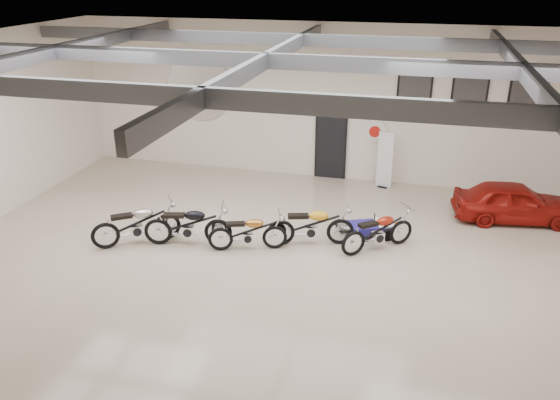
% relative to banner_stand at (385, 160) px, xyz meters
% --- Properties ---
extents(floor, '(16.00, 12.00, 0.01)m').
position_rel_banner_stand_xyz_m(floor, '(-2.31, -5.50, -0.92)').
color(floor, '#C4AF95').
rests_on(floor, ground).
extents(ceiling, '(16.00, 12.00, 0.01)m').
position_rel_banner_stand_xyz_m(ceiling, '(-2.31, -5.50, 4.08)').
color(ceiling, slate).
rests_on(ceiling, back_wall).
extents(back_wall, '(16.00, 0.02, 5.00)m').
position_rel_banner_stand_xyz_m(back_wall, '(-2.31, 0.50, 1.58)').
color(back_wall, silver).
rests_on(back_wall, floor).
extents(ceiling_beams, '(15.80, 11.80, 0.32)m').
position_rel_banner_stand_xyz_m(ceiling_beams, '(-2.31, -5.50, 3.83)').
color(ceiling_beams, '#515358').
rests_on(ceiling_beams, ceiling).
extents(door, '(0.92, 0.08, 2.10)m').
position_rel_banner_stand_xyz_m(door, '(-1.81, 0.45, 0.13)').
color(door, black).
rests_on(door, back_wall).
extents(logo_plaque, '(2.30, 0.06, 1.16)m').
position_rel_banner_stand_xyz_m(logo_plaque, '(-6.31, 0.45, 1.88)').
color(logo_plaque, silver).
rests_on(logo_plaque, back_wall).
extents(poster_left, '(1.05, 0.08, 1.35)m').
position_rel_banner_stand_xyz_m(poster_left, '(0.69, 0.46, 2.18)').
color(poster_left, black).
rests_on(poster_left, back_wall).
extents(poster_mid, '(1.05, 0.08, 1.35)m').
position_rel_banner_stand_xyz_m(poster_mid, '(2.29, 0.46, 2.18)').
color(poster_mid, black).
rests_on(poster_mid, back_wall).
extents(poster_right, '(1.05, 0.08, 1.35)m').
position_rel_banner_stand_xyz_m(poster_right, '(3.89, 0.46, 2.18)').
color(poster_right, black).
rests_on(poster_right, back_wall).
extents(oil_sign, '(0.72, 0.10, 0.72)m').
position_rel_banner_stand_xyz_m(oil_sign, '(-0.41, 0.45, 0.78)').
color(oil_sign, white).
rests_on(oil_sign, back_wall).
extents(banner_stand, '(0.53, 0.32, 1.84)m').
position_rel_banner_stand_xyz_m(banner_stand, '(0.00, 0.00, 0.00)').
color(banner_stand, white).
rests_on(banner_stand, floor).
extents(motorcycle_silver, '(2.19, 1.81, 1.14)m').
position_rel_banner_stand_xyz_m(motorcycle_silver, '(-5.78, -5.46, -0.35)').
color(motorcycle_silver, silver).
rests_on(motorcycle_silver, floor).
extents(motorcycle_black, '(2.28, 1.18, 1.14)m').
position_rel_banner_stand_xyz_m(motorcycle_black, '(-4.49, -5.18, -0.35)').
color(motorcycle_black, silver).
rests_on(motorcycle_black, floor).
extents(motorcycle_gold, '(2.02, 1.18, 1.00)m').
position_rel_banner_stand_xyz_m(motorcycle_gold, '(-2.95, -5.06, -0.42)').
color(motorcycle_gold, silver).
rests_on(motorcycle_gold, floor).
extents(motorcycle_yellow, '(2.25, 1.26, 1.12)m').
position_rel_banner_stand_xyz_m(motorcycle_yellow, '(-1.48, -4.41, -0.36)').
color(motorcycle_yellow, silver).
rests_on(motorcycle_yellow, floor).
extents(motorcycle_red, '(1.97, 1.78, 1.06)m').
position_rel_banner_stand_xyz_m(motorcycle_red, '(0.19, -4.26, -0.39)').
color(motorcycle_red, silver).
rests_on(motorcycle_red, floor).
extents(go_kart, '(1.95, 1.43, 0.65)m').
position_rel_banner_stand_xyz_m(go_kart, '(-0.04, -3.52, -0.60)').
color(go_kart, navy).
rests_on(go_kart, floor).
extents(vintage_car, '(1.78, 3.42, 1.11)m').
position_rel_banner_stand_xyz_m(vintage_car, '(3.69, -1.59, -0.36)').
color(vintage_car, maroon).
rests_on(vintage_car, floor).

